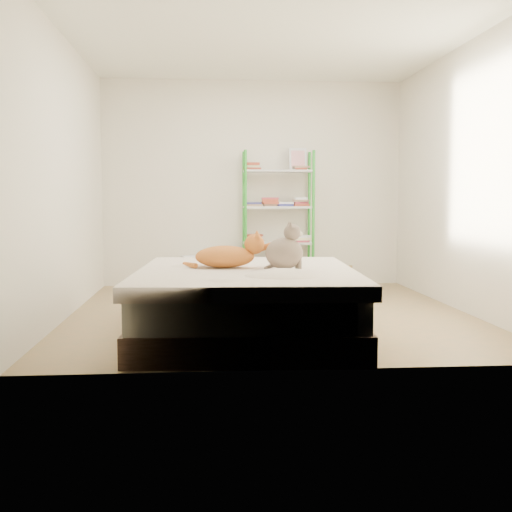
{
  "coord_description": "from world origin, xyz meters",
  "views": [
    {
      "loc": [
        -0.62,
        -6.12,
        1.09
      ],
      "look_at": [
        -0.19,
        -0.75,
        0.62
      ],
      "focal_mm": 45.0,
      "sensor_mm": 36.0,
      "label": 1
    }
  ],
  "objects": [
    {
      "name": "shelf_unit",
      "position": [
        0.31,
        1.88,
        0.85
      ],
      "size": [
        0.88,
        0.36,
        1.74
      ],
      "color": "green",
      "rests_on": "ground"
    },
    {
      "name": "orange_cat",
      "position": [
        -0.46,
        -0.95,
        0.66
      ],
      "size": [
        0.57,
        0.32,
        0.23
      ],
      "primitive_type": null,
      "rotation": [
        0.0,
        0.0,
        -0.02
      ],
      "color": "orange",
      "rests_on": "bed"
    },
    {
      "name": "cardboard_box",
      "position": [
        0.74,
        0.99,
        0.18
      ],
      "size": [
        0.64,
        0.67,
        0.41
      ],
      "rotation": [
        0.0,
        0.0,
        -0.56
      ],
      "color": "#9E7C3F",
      "rests_on": "ground"
    },
    {
      "name": "white_bin",
      "position": [
        -0.72,
        1.85,
        0.2
      ],
      "size": [
        0.4,
        0.37,
        0.4
      ],
      "rotation": [
        0.0,
        0.0,
        0.22
      ],
      "color": "white",
      "rests_on": "ground"
    },
    {
      "name": "room",
      "position": [
        0.0,
        0.0,
        1.3
      ],
      "size": [
        3.81,
        4.21,
        2.61
      ],
      "color": "#A07B4C",
      "rests_on": "ground"
    },
    {
      "name": "bed",
      "position": [
        -0.29,
        -1.05,
        0.27
      ],
      "size": [
        1.82,
        2.22,
        0.54
      ],
      "rotation": [
        0.0,
        0.0,
        -0.06
      ],
      "color": "brown",
      "rests_on": "ground"
    },
    {
      "name": "grey_cat",
      "position": [
        0.01,
        -1.09,
        0.72
      ],
      "size": [
        0.33,
        0.28,
        0.36
      ],
      "primitive_type": null,
      "rotation": [
        0.0,
        0.0,
        1.6
      ],
      "color": "#8F755F",
      "rests_on": "bed"
    }
  ]
}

